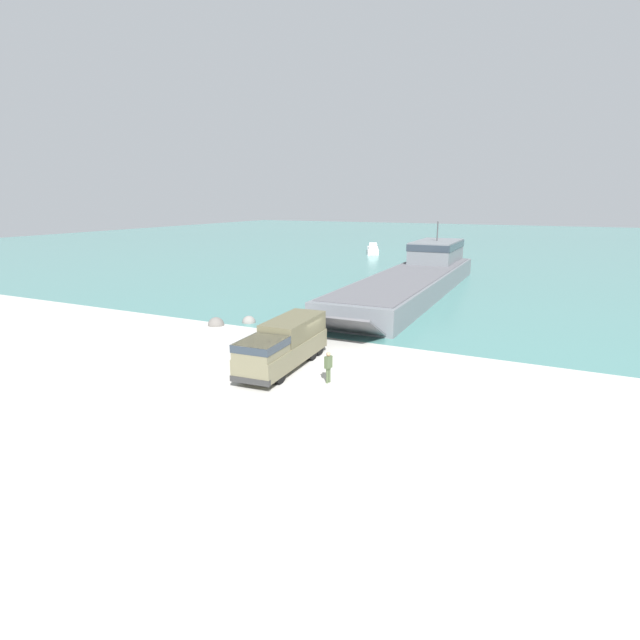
% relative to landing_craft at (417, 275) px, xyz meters
% --- Properties ---
extents(ground_plane, '(240.00, 240.00, 0.00)m').
position_rel_landing_craft_xyz_m(ground_plane, '(0.13, -27.24, -1.69)').
color(ground_plane, '#B7B5AD').
extents(water_surface, '(240.00, 180.00, 0.01)m').
position_rel_landing_craft_xyz_m(water_surface, '(0.13, 67.77, -1.69)').
color(water_surface, '#477F7A').
rests_on(water_surface, ground_plane).
extents(landing_craft, '(7.78, 39.43, 7.18)m').
position_rel_landing_craft_xyz_m(landing_craft, '(0.00, 0.00, 0.00)').
color(landing_craft, slate).
rests_on(landing_craft, ground_plane).
extents(military_truck, '(2.86, 8.35, 2.77)m').
position_rel_landing_craft_xyz_m(military_truck, '(-0.06, -29.43, -0.23)').
color(military_truck, '#6B664C').
rests_on(military_truck, ground_plane).
extents(soldier_on_ramp, '(0.35, 0.49, 1.77)m').
position_rel_landing_craft_xyz_m(soldier_on_ramp, '(3.45, -30.62, -0.67)').
color(soldier_on_ramp, '#475638').
rests_on(soldier_on_ramp, ground_plane).
extents(moored_boat_b, '(4.93, 8.69, 1.91)m').
position_rel_landing_craft_xyz_m(moored_boat_b, '(-18.21, 35.44, -1.06)').
color(moored_boat_b, white).
rests_on(moored_boat_b, ground_plane).
extents(moored_boat_c, '(7.40, 2.98, 1.43)m').
position_rel_landing_craft_xyz_m(moored_boat_c, '(-3.25, 24.24, -1.22)').
color(moored_boat_c, '#B7BABF').
rests_on(moored_boat_c, ground_plane).
extents(shoreline_rock_a, '(1.32, 1.32, 1.32)m').
position_rel_landing_craft_xyz_m(shoreline_rock_a, '(-10.17, -22.89, -1.69)').
color(shoreline_rock_a, '#66605B').
rests_on(shoreline_rock_a, ground_plane).
extents(shoreline_rock_b, '(1.13, 1.13, 1.13)m').
position_rel_landing_craft_xyz_m(shoreline_rock_b, '(-8.31, -20.95, -1.69)').
color(shoreline_rock_b, gray).
rests_on(shoreline_rock_b, ground_plane).
extents(shoreline_rock_c, '(0.87, 0.87, 0.87)m').
position_rel_landing_craft_xyz_m(shoreline_rock_c, '(-5.41, -21.14, -1.69)').
color(shoreline_rock_c, '#66605B').
rests_on(shoreline_rock_c, ground_plane).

